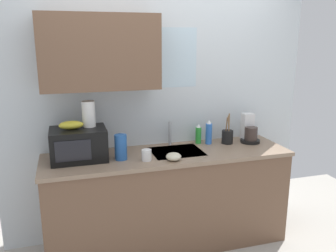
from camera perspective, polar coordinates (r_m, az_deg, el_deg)
name	(u,v)px	position (r m, az deg, el deg)	size (l,w,h in m)	color
kitchen_wall_assembly	(147,97)	(3.30, -3.41, 4.73)	(2.98, 0.42, 2.50)	silver
counter_unit	(168,198)	(3.32, 0.03, -11.66)	(2.21, 0.63, 0.90)	brown
sink_faucet	(170,133)	(3.36, 0.30, -1.19)	(0.03, 0.03, 0.23)	#B2B5BA
microwave	(79,144)	(3.04, -14.40, -2.90)	(0.46, 0.35, 0.27)	black
banana_bunch	(71,125)	(2.99, -15.54, 0.15)	(0.20, 0.11, 0.07)	gold
paper_towel_roll	(89,114)	(3.03, -12.83, 1.94)	(0.11, 0.11, 0.22)	white
coffee_maker	(249,132)	(3.55, 13.11, -0.89)	(0.19, 0.21, 0.28)	black
dish_soap_bottle_green	(198,134)	(3.42, 4.98, -1.36)	(0.06, 0.06, 0.20)	green
dish_soap_bottle_blue	(209,133)	(3.41, 6.67, -1.10)	(0.06, 0.06, 0.24)	blue
cereal_canister	(121,147)	(2.98, -7.72, -3.45)	(0.10, 0.10, 0.22)	#2659A5
mug_white	(147,155)	(2.95, -3.52, -4.76)	(0.08, 0.08, 0.10)	white
utensil_crock	(227,136)	(3.46, 9.67, -1.68)	(0.11, 0.11, 0.30)	black
small_bowl	(174,157)	(2.96, 0.92, -5.01)	(0.13, 0.13, 0.07)	beige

